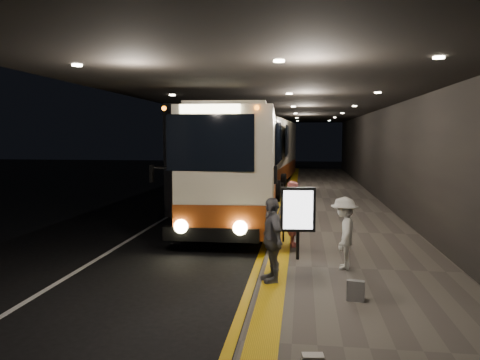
# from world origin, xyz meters

# --- Properties ---
(ground) EXTENTS (90.00, 90.00, 0.00)m
(ground) POSITION_xyz_m (0.00, 0.00, 0.00)
(ground) COLOR black
(lane_line_white) EXTENTS (0.12, 50.00, 0.01)m
(lane_line_white) POSITION_xyz_m (-1.80, 5.00, 0.01)
(lane_line_white) COLOR silver
(lane_line_white) RESTS_ON ground
(kerb_stripe_yellow) EXTENTS (0.18, 50.00, 0.01)m
(kerb_stripe_yellow) POSITION_xyz_m (2.35, 5.00, 0.01)
(kerb_stripe_yellow) COLOR gold
(kerb_stripe_yellow) RESTS_ON ground
(sidewalk) EXTENTS (4.50, 50.00, 0.15)m
(sidewalk) POSITION_xyz_m (4.75, 5.00, 0.07)
(sidewalk) COLOR #514C44
(sidewalk) RESTS_ON ground
(tactile_strip) EXTENTS (0.50, 50.00, 0.01)m
(tactile_strip) POSITION_xyz_m (2.85, 5.00, 0.16)
(tactile_strip) COLOR gold
(tactile_strip) RESTS_ON sidewalk
(terminal_wall) EXTENTS (0.10, 50.00, 6.00)m
(terminal_wall) POSITION_xyz_m (7.00, 5.00, 3.00)
(terminal_wall) COLOR black
(terminal_wall) RESTS_ON ground
(support_columns) EXTENTS (0.80, 24.80, 4.40)m
(support_columns) POSITION_xyz_m (-1.50, 4.00, 2.20)
(support_columns) COLOR black
(support_columns) RESTS_ON ground
(canopy) EXTENTS (9.00, 50.00, 0.40)m
(canopy) POSITION_xyz_m (2.50, 5.00, 4.60)
(canopy) COLOR black
(canopy) RESTS_ON support_columns
(coach_main) EXTENTS (3.24, 12.84, 3.97)m
(coach_main) POSITION_xyz_m (1.04, 4.30, 1.91)
(coach_main) COLOR beige
(coach_main) RESTS_ON ground
(coach_second) EXTENTS (3.47, 13.18, 4.10)m
(coach_second) POSITION_xyz_m (1.14, 16.23, 1.97)
(coach_second) COLOR beige
(coach_second) RESTS_ON ground
(passenger_boarding) EXTENTS (0.55, 0.72, 1.79)m
(passenger_boarding) POSITION_xyz_m (3.19, -1.11, 1.04)
(passenger_boarding) COLOR #AD5250
(passenger_boarding) RESTS_ON sidewalk
(passenger_waiting_white) EXTENTS (0.65, 1.12, 1.63)m
(passenger_waiting_white) POSITION_xyz_m (4.36, -3.16, 0.97)
(passenger_waiting_white) COLOR silver
(passenger_waiting_white) RESTS_ON sidewalk
(passenger_waiting_grey) EXTENTS (0.85, 1.15, 1.76)m
(passenger_waiting_grey) POSITION_xyz_m (2.80, -4.35, 1.03)
(passenger_waiting_grey) COLOR #56575C
(passenger_waiting_grey) RESTS_ON sidewalk
(bag_polka) EXTENTS (0.33, 0.19, 0.38)m
(bag_polka) POSITION_xyz_m (4.39, -5.31, 0.34)
(bag_polka) COLOR black
(bag_polka) RESTS_ON sidewalk
(info_sign) EXTENTS (0.84, 0.18, 1.77)m
(info_sign) POSITION_xyz_m (3.31, -2.54, 1.35)
(info_sign) COLOR black
(info_sign) RESTS_ON sidewalk
(stanchion_post) EXTENTS (0.05, 0.05, 1.12)m
(stanchion_post) POSITION_xyz_m (2.89, -0.70, 0.71)
(stanchion_post) COLOR black
(stanchion_post) RESTS_ON sidewalk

